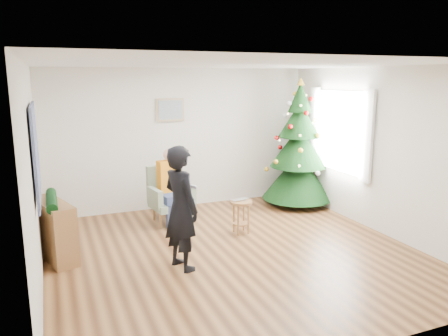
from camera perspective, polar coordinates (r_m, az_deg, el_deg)
name	(u,v)px	position (r m, az deg, el deg)	size (l,w,h in m)	color
floor	(233,252)	(6.29, 1.24, -10.97)	(5.00, 5.00, 0.00)	brown
ceiling	(234,64)	(5.81, 1.36, 13.42)	(5.00, 5.00, 0.00)	white
wall_back	(181,139)	(8.24, -5.65, 3.81)	(5.00, 5.00, 0.00)	silver
wall_front	(353,215)	(3.82, 16.46, -5.97)	(5.00, 5.00, 0.00)	silver
wall_left	(33,178)	(5.44, -23.62, -1.24)	(5.00, 5.00, 0.00)	silver
wall_right	(380,151)	(7.26, 19.72, 2.11)	(5.00, 5.00, 0.00)	silver
window_panel	(340,131)	(7.98, 14.89, 4.67)	(0.04, 1.30, 1.40)	white
curtains	(338,131)	(7.96, 14.71, 4.66)	(0.05, 1.75, 1.50)	white
christmas_tree	(298,149)	(8.45, 9.70, 2.50)	(1.35, 1.35, 2.43)	#3F2816
stool	(241,217)	(6.95, 2.25, -6.37)	(0.35, 0.35, 0.53)	brown
laptop	(241,200)	(6.87, 2.26, -4.23)	(0.29, 0.19, 0.02)	silver
armchair	(170,202)	(7.52, -7.05, -4.41)	(0.76, 0.71, 0.96)	gray
seated_person	(171,186)	(7.40, -6.94, -2.34)	(0.42, 0.58, 1.26)	navy
standing_man	(181,208)	(5.58, -5.65, -5.23)	(0.59, 0.39, 1.61)	black
game_controller	(194,187)	(5.53, -3.91, -2.47)	(0.04, 0.13, 0.04)	white
console	(54,230)	(6.41, -21.31, -7.57)	(0.30, 1.00, 0.80)	brown
garland	(52,200)	(6.28, -21.60, -3.95)	(0.14, 0.14, 0.90)	black
tapestry	(36,152)	(5.69, -23.38, 1.88)	(0.03, 1.50, 1.15)	black
framed_picture	(170,110)	(8.09, -7.03, 7.55)	(0.52, 0.05, 0.42)	tan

